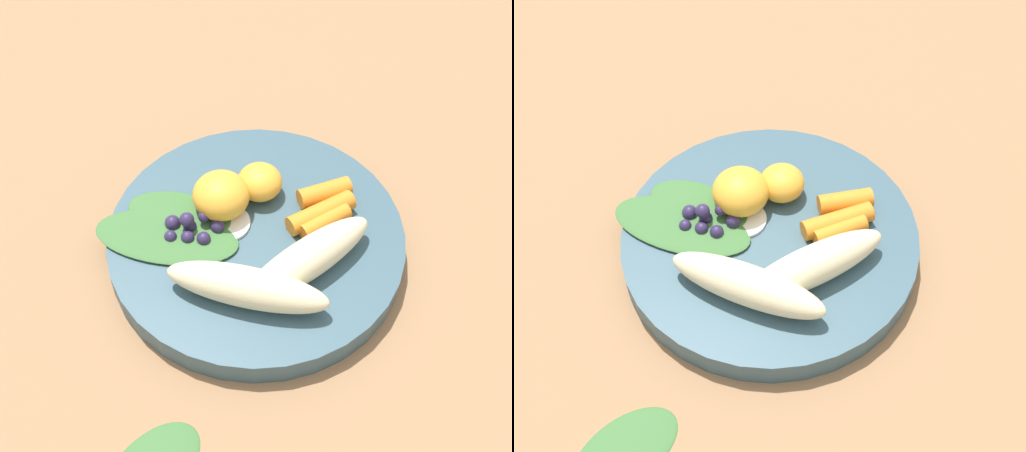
% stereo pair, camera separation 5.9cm
% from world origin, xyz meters
% --- Properties ---
extents(ground_plane, '(2.40, 2.40, 0.00)m').
position_xyz_m(ground_plane, '(0.00, 0.00, 0.00)').
color(ground_plane, '#99704C').
extents(bowl, '(0.26, 0.26, 0.03)m').
position_xyz_m(bowl, '(0.00, 0.00, 0.01)').
color(bowl, '#385666').
rests_on(bowl, ground_plane).
extents(banana_peeled_left, '(0.05, 0.14, 0.03)m').
position_xyz_m(banana_peeled_left, '(0.06, 0.01, 0.04)').
color(banana_peeled_left, beige).
rests_on(banana_peeled_left, bowl).
extents(banana_peeled_right, '(0.12, 0.12, 0.03)m').
position_xyz_m(banana_peeled_right, '(0.05, -0.04, 0.04)').
color(banana_peeled_right, beige).
rests_on(banana_peeled_right, bowl).
extents(orange_segment_near, '(0.05, 0.05, 0.04)m').
position_xyz_m(orange_segment_near, '(-0.04, -0.01, 0.04)').
color(orange_segment_near, '#F4A833').
rests_on(orange_segment_near, bowl).
extents(orange_segment_far, '(0.04, 0.04, 0.03)m').
position_xyz_m(orange_segment_far, '(-0.04, 0.03, 0.04)').
color(orange_segment_far, '#F4A833').
rests_on(orange_segment_far, bowl).
extents(carrot_front, '(0.02, 0.05, 0.02)m').
position_xyz_m(carrot_front, '(0.03, 0.05, 0.03)').
color(carrot_front, orange).
rests_on(carrot_front, bowl).
extents(carrot_mid_left, '(0.02, 0.06, 0.02)m').
position_xyz_m(carrot_mid_left, '(0.02, 0.06, 0.03)').
color(carrot_mid_left, orange).
rests_on(carrot_mid_left, bowl).
extents(carrot_mid_right, '(0.03, 0.05, 0.02)m').
position_xyz_m(carrot_mid_right, '(0.00, 0.07, 0.03)').
color(carrot_mid_right, orange).
rests_on(carrot_mid_right, bowl).
extents(blueberry_pile, '(0.04, 0.05, 0.02)m').
position_xyz_m(blueberry_pile, '(-0.03, -0.04, 0.03)').
color(blueberry_pile, '#2D234C').
rests_on(blueberry_pile, bowl).
extents(coconut_shred_patch, '(0.04, 0.04, 0.00)m').
position_xyz_m(coconut_shred_patch, '(-0.02, -0.02, 0.03)').
color(coconut_shred_patch, white).
rests_on(coconut_shred_patch, bowl).
extents(kale_leaf_left, '(0.10, 0.10, 0.00)m').
position_xyz_m(kale_leaf_left, '(-0.05, -0.05, 0.03)').
color(kale_leaf_left, '#3D7038').
rests_on(kale_leaf_left, bowl).
extents(kale_leaf_right, '(0.13, 0.13, 0.00)m').
position_xyz_m(kale_leaf_right, '(-0.04, -0.07, 0.03)').
color(kale_leaf_right, '#3D7038').
rests_on(kale_leaf_right, bowl).
extents(kale_leaf_stray, '(0.07, 0.09, 0.01)m').
position_xyz_m(kale_leaf_stray, '(0.12, -0.17, 0.00)').
color(kale_leaf_stray, '#3D7038').
rests_on(kale_leaf_stray, ground_plane).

